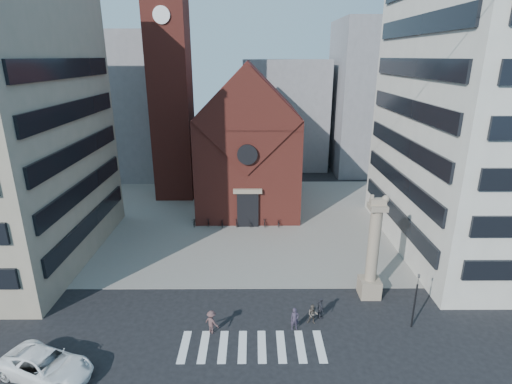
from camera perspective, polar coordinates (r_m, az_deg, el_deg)
ground at (r=31.04m, az=-1.60°, el=-17.64°), size 120.00×120.00×0.00m
piazza at (r=47.67m, az=-1.13°, el=-3.92°), size 46.00×30.00×0.05m
zebra_crossing at (r=28.68m, az=-0.55°, el=-21.19°), size 10.20×3.20×0.01m
church at (r=51.09m, az=-1.10°, el=7.00°), size 12.00×16.65×18.00m
campanile at (r=54.10m, az=-12.17°, el=15.54°), size 5.50×5.50×31.20m
building_right at (r=43.78m, az=32.76°, el=12.74°), size 18.00×22.00×32.00m
bg_block_left at (r=68.58m, az=-18.27°, el=11.66°), size 16.00×14.00×22.00m
bg_block_mid at (r=70.80m, az=4.05°, el=11.10°), size 14.00×12.00×18.00m
bg_block_right at (r=70.57m, az=17.70°, el=12.71°), size 16.00×14.00×24.00m
lion_column at (r=33.07m, az=16.30°, el=-8.95°), size 1.63×1.60×8.68m
traffic_light at (r=31.04m, az=21.80°, el=-14.06°), size 0.13×0.16×4.30m
white_car at (r=29.06m, az=-27.80°, el=-21.10°), size 6.37×4.59×1.61m
pedestrian_0 at (r=29.70m, az=5.56°, el=-17.61°), size 0.68×0.51×1.70m
pedestrian_1 at (r=30.43m, az=8.11°, el=-16.91°), size 0.83×0.70×1.53m
pedestrian_2 at (r=30.98m, az=9.17°, el=-16.08°), size 0.62×1.05×1.68m
pedestrian_3 at (r=29.44m, az=-6.36°, el=-17.96°), size 1.29×1.15×1.74m
scooter_0 at (r=46.29m, az=-8.81°, el=-4.23°), size 0.81×1.77×0.90m
scooter_1 at (r=46.07m, az=-6.85°, el=-4.19°), size 0.67×1.71×1.00m
scooter_2 at (r=45.93m, az=-4.86°, el=-4.25°), size 0.81×1.77×0.90m
scooter_3 at (r=45.81m, az=-2.86°, el=-4.20°), size 0.67×1.71×1.00m
scooter_4 at (r=45.79m, az=-0.86°, el=-4.26°), size 0.81×1.77×0.90m
scooter_5 at (r=45.78m, az=1.15°, el=-4.20°), size 0.67×1.71×1.00m
scooter_6 at (r=45.87m, az=3.15°, el=-4.25°), size 0.81×1.77×0.90m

